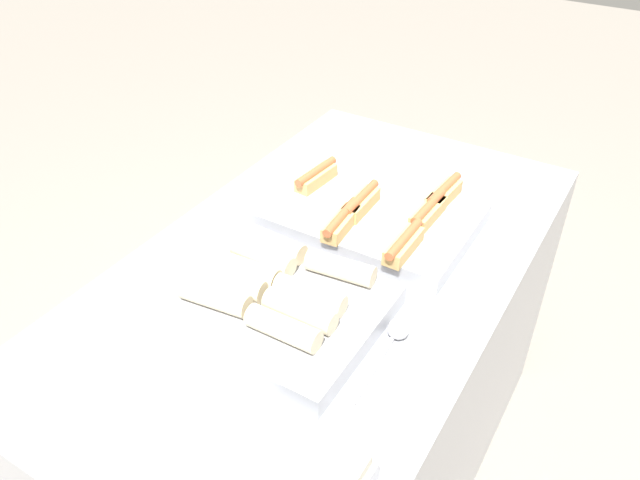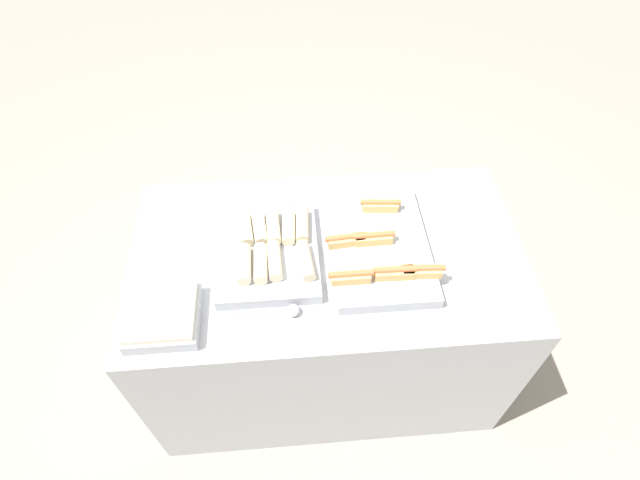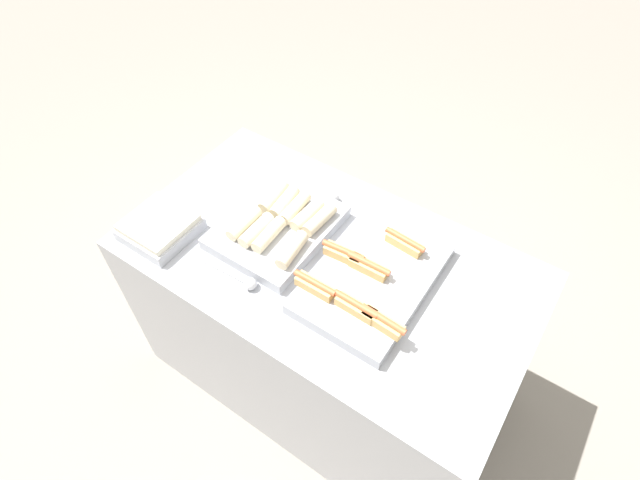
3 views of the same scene
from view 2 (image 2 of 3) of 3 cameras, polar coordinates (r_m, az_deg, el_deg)
ground_plane at (r=2.66m, az=0.63°, el=-13.42°), size 12.00×12.00×0.00m
counter at (r=2.27m, az=0.72°, el=-8.44°), size 1.51×0.85×0.89m
tray_hotdogs at (r=1.90m, az=6.68°, el=-0.70°), size 0.41×0.56×0.10m
tray_wraps at (r=1.87m, az=-5.81°, el=-1.10°), size 0.37×0.46×0.10m
tray_side_front at (r=1.78m, az=-17.51°, el=-8.30°), size 0.24×0.24×0.07m
serving_spoon_near at (r=1.74m, az=-3.73°, el=-8.13°), size 0.23×0.05×0.05m
serving_spoon_far at (r=2.06m, az=-4.23°, el=4.23°), size 0.24×0.05×0.05m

